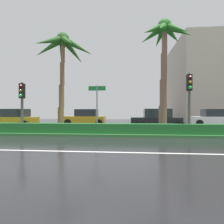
% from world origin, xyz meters
% --- Properties ---
extents(ground_plane, '(90.00, 42.00, 0.10)m').
position_xyz_m(ground_plane, '(0.00, 9.00, -0.05)').
color(ground_plane, black).
extents(near_lane_divider_stripe, '(81.00, 0.14, 0.01)m').
position_xyz_m(near_lane_divider_stripe, '(0.00, 2.00, 0.00)').
color(near_lane_divider_stripe, white).
rests_on(near_lane_divider_stripe, ground_plane).
extents(median_strip, '(85.50, 4.00, 0.15)m').
position_xyz_m(median_strip, '(0.00, 8.00, 0.07)').
color(median_strip, '#2D6B33').
rests_on(median_strip, ground_plane).
extents(median_hedge, '(76.50, 0.70, 0.60)m').
position_xyz_m(median_hedge, '(0.00, 6.60, 0.45)').
color(median_hedge, '#1E6028').
rests_on(median_hedge, median_strip).
extents(palm_tree_centre_left, '(4.60, 4.26, 7.10)m').
position_xyz_m(palm_tree_centre_left, '(-3.47, 8.52, 5.83)').
color(palm_tree_centre_left, brown).
rests_on(palm_tree_centre_left, median_strip).
extents(palm_tree_centre, '(3.50, 3.54, 7.46)m').
position_xyz_m(palm_tree_centre, '(3.68, 7.85, 5.95)').
color(palm_tree_centre, brown).
rests_on(palm_tree_centre, median_strip).
extents(traffic_signal_median_left, '(0.28, 0.43, 3.23)m').
position_xyz_m(traffic_signal_median_left, '(-5.60, 6.77, 2.37)').
color(traffic_signal_median_left, '#4C4C47').
rests_on(traffic_signal_median_left, median_strip).
extents(traffic_signal_median_right, '(0.28, 0.43, 3.60)m').
position_xyz_m(traffic_signal_median_right, '(4.90, 6.62, 2.63)').
color(traffic_signal_median_right, '#4C4C47').
rests_on(traffic_signal_median_right, median_strip).
extents(street_name_sign, '(1.10, 0.08, 3.00)m').
position_xyz_m(street_name_sign, '(-0.69, 6.96, 2.08)').
color(street_name_sign, slate).
rests_on(street_name_sign, median_strip).
extents(car_in_traffic_leading, '(4.30, 2.02, 1.72)m').
position_xyz_m(car_in_traffic_leading, '(-9.51, 11.98, 0.83)').
color(car_in_traffic_leading, '#B28C1E').
rests_on(car_in_traffic_leading, ground_plane).
extents(car_in_traffic_second, '(4.30, 2.02, 1.72)m').
position_xyz_m(car_in_traffic_second, '(-3.33, 15.15, 0.83)').
color(car_in_traffic_second, '#B28C1E').
rests_on(car_in_traffic_second, ground_plane).
extents(car_in_traffic_third, '(4.30, 2.02, 1.72)m').
position_xyz_m(car_in_traffic_third, '(3.69, 11.88, 0.83)').
color(car_in_traffic_third, black).
rests_on(car_in_traffic_third, ground_plane).
extents(car_in_traffic_fourth, '(4.30, 2.02, 1.72)m').
position_xyz_m(car_in_traffic_fourth, '(9.90, 15.07, 0.83)').
color(car_in_traffic_fourth, white).
rests_on(car_in_traffic_fourth, ground_plane).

